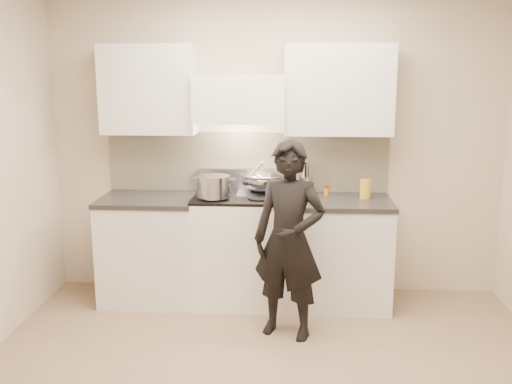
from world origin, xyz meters
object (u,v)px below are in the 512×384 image
wok (263,180)px  person (289,240)px  counter_right (335,251)px  utensil_crock (305,184)px  stove (239,248)px

wok → person: size_ratio=0.31×
wok → person: 0.84m
counter_right → utensil_crock: 0.65m
counter_right → utensil_crock: (-0.26, 0.25, 0.54)m
stove → utensil_crock: bearing=23.3°
counter_right → person: size_ratio=0.61×
person → wok: bearing=126.4°
counter_right → person: (-0.40, -0.65, 0.29)m
stove → person: (0.43, -0.65, 0.27)m
counter_right → utensil_crock: size_ratio=3.30×
stove → wok: size_ratio=2.09×
stove → utensil_crock: 0.82m
wok → utensil_crock: size_ratio=1.65×
wok → counter_right: bearing=-8.7°
wok → utensil_crock: 0.40m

